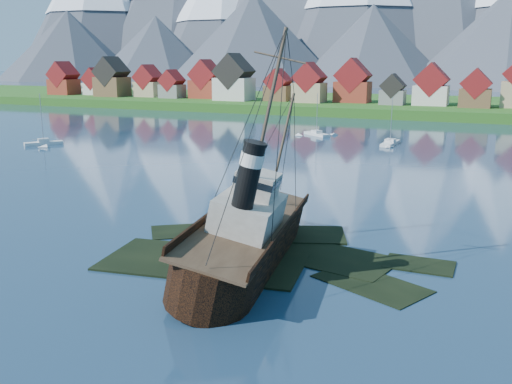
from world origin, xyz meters
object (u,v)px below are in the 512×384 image
at_px(sailboat_e, 390,144).
at_px(tugboat_wreck, 247,232).
at_px(sailboat_c, 317,135).
at_px(sailboat_b, 44,144).

bearing_deg(sailboat_e, tugboat_wreck, -85.56).
bearing_deg(tugboat_wreck, sailboat_c, 94.66).
height_order(tugboat_wreck, sailboat_e, tugboat_wreck).
distance_m(sailboat_b, sailboat_e, 74.30).
xyz_separation_m(sailboat_b, sailboat_c, (49.00, 38.02, -0.03)).
xyz_separation_m(sailboat_c, sailboat_e, (19.09, -8.27, -0.01)).
bearing_deg(tugboat_wreck, sailboat_e, 82.36).
height_order(tugboat_wreck, sailboat_c, tugboat_wreck).
relative_size(sailboat_b, sailboat_c, 1.08).
height_order(tugboat_wreck, sailboat_b, tugboat_wreck).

